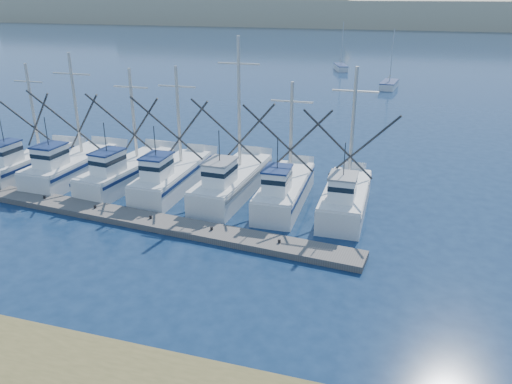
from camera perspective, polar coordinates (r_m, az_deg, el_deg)
ground at (r=21.60m, az=1.14°, el=-14.02°), size 500.00×500.00×0.00m
floating_dock at (r=30.47m, az=-13.49°, el=-2.98°), size 27.21×4.35×0.36m
dune_ridge at (r=227.05m, az=16.68°, el=19.02°), size 360.00×60.00×10.00m
trawler_fleet at (r=34.22m, az=-9.33°, el=1.58°), size 25.92×9.10×10.17m
sailboat_near at (r=74.92m, az=14.96°, el=11.75°), size 2.47×5.54×8.10m
sailboat_far at (r=91.15m, az=9.65°, el=13.85°), size 3.19×5.45×8.10m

